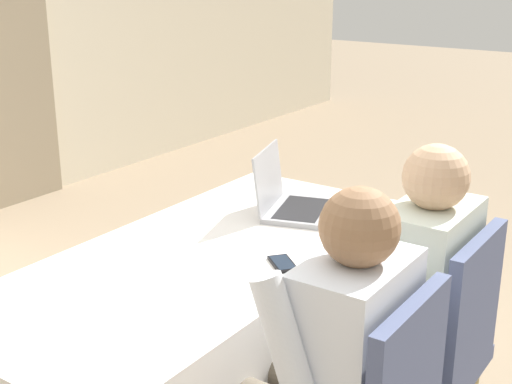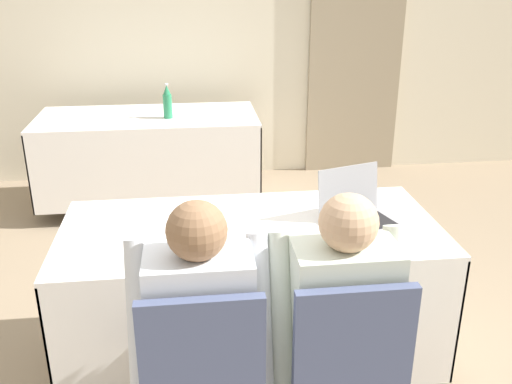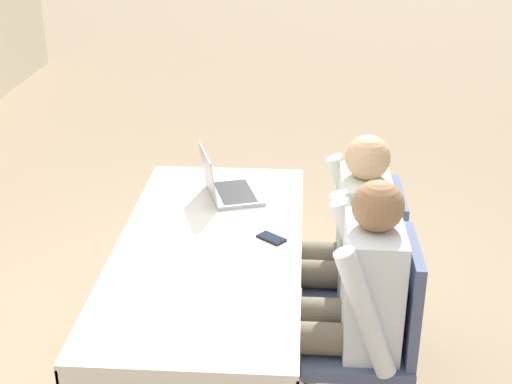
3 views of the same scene
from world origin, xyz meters
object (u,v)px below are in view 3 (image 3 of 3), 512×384
(chair_near_right, at_px, (366,269))
(laptop, at_px, (227,188))
(chair_near_left, at_px, (375,332))
(person_white_shirt, at_px, (345,239))
(person_checkered_shirt, at_px, (351,297))
(cell_phone, at_px, (271,238))

(chair_near_right, bearing_deg, laptop, -109.85)
(laptop, bearing_deg, chair_near_left, -155.01)
(person_white_shirt, bearing_deg, chair_near_left, 11.76)
(person_checkered_shirt, xyz_separation_m, person_white_shirt, (0.50, 0.00, 0.00))
(chair_near_right, height_order, person_white_shirt, person_white_shirt)
(laptop, xyz_separation_m, person_checkered_shirt, (-0.74, -0.57, -0.13))
(chair_near_right, distance_m, person_white_shirt, 0.19)
(laptop, height_order, person_checkered_shirt, person_checkered_shirt)
(chair_near_left, distance_m, chair_near_right, 0.50)
(cell_phone, relative_size, person_checkered_shirt, 0.12)
(cell_phone, relative_size, chair_near_right, 0.15)
(chair_near_left, bearing_deg, chair_near_right, -180.00)
(chair_near_left, xyz_separation_m, person_checkered_shirt, (0.00, 0.10, 0.16))
(laptop, height_order, person_white_shirt, person_white_shirt)
(laptop, bearing_deg, person_checkered_shirt, -159.70)
(cell_phone, distance_m, person_checkered_shirt, 0.46)
(laptop, distance_m, chair_near_left, 1.04)
(laptop, distance_m, person_checkered_shirt, 0.95)
(cell_phone, relative_size, person_white_shirt, 0.12)
(laptop, relative_size, chair_near_left, 0.42)
(laptop, bearing_deg, cell_phone, -168.69)
(chair_near_right, xyz_separation_m, person_checkered_shirt, (-0.50, 0.10, 0.16))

